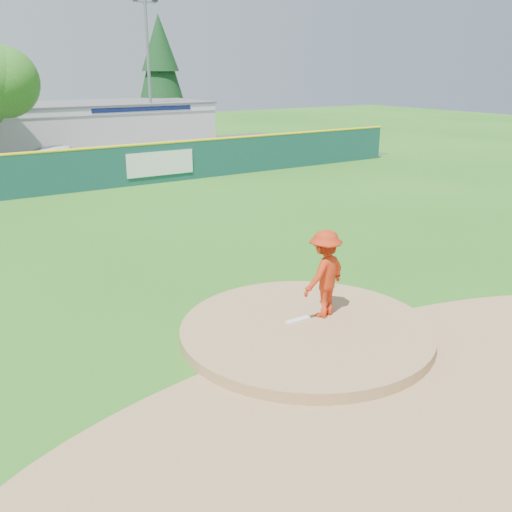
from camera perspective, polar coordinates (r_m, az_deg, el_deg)
ground at (r=12.68m, az=5.01°, el=-7.98°), size 120.00×120.00×0.00m
pitchers_mound at (r=12.68m, az=5.01°, el=-7.98°), size 5.50×5.50×0.50m
pitching_rubber at (r=12.78m, az=4.21°, el=-6.40°), size 0.60×0.15×0.04m
infield_dirt_arc at (r=10.79m, az=15.14°, el=-13.63°), size 15.40×15.40×0.01m
parking_lot at (r=37.00m, az=-21.97°, el=8.30°), size 44.00×16.00×0.02m
pitcher at (r=12.76m, az=6.87°, el=-1.77°), size 1.44×1.06×2.00m
van at (r=33.75m, az=-18.46°, el=9.15°), size 5.87×3.81×1.50m
pool_building_grp at (r=43.10m, az=-15.73°, el=12.40°), size 15.20×8.20×3.31m
fence_banners at (r=27.85m, az=-20.38°, el=7.66°), size 15.00×0.04×1.20m
outfield_fence at (r=28.17m, az=-18.32°, el=8.17°), size 40.00×0.14×2.07m
conifer_tree at (r=49.18m, az=-9.54°, el=17.99°), size 4.40×4.40×9.50m
light_pole_right at (r=41.16m, az=-10.68°, el=17.92°), size 1.75×0.25×10.00m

